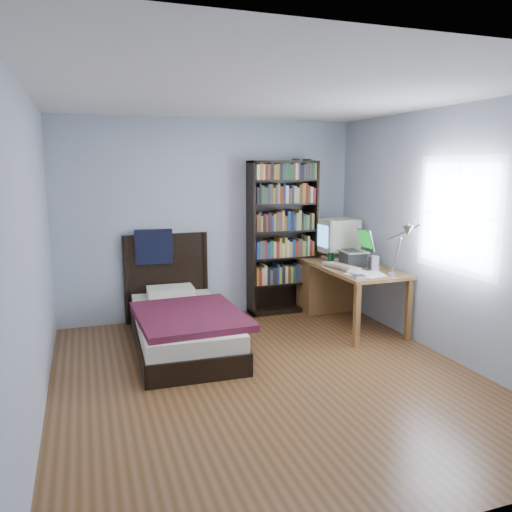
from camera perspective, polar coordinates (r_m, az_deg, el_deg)
name	(u,v)px	position (r m, az deg, el deg)	size (l,w,h in m)	color
room	(272,243)	(4.38, 1.79, 1.52)	(4.20, 4.24, 2.50)	#523718
desk	(332,282)	(6.62, 8.63, -3.00)	(0.75, 1.61, 0.73)	brown
crt_monitor	(337,236)	(6.57, 9.22, 2.29)	(0.47, 0.44, 0.52)	beige
laptop	(354,256)	(6.16, 11.16, 0.05)	(0.38, 0.39, 0.44)	#2D2D30
desk_lamp	(405,235)	(5.21, 16.71, 2.26)	(0.24, 0.53, 0.63)	#99999E
keyboard	(341,266)	(6.01, 9.74, -1.15)	(0.19, 0.49, 0.03)	#B7AF99
speaker	(374,263)	(5.90, 13.32, -0.80)	(0.09, 0.09, 0.18)	gray
soda_can	(331,257)	(6.33, 8.55, -0.13)	(0.07, 0.07, 0.13)	#083C1C
mouse	(336,260)	(6.37, 9.16, -0.46)	(0.07, 0.12, 0.04)	silver
phone_silver	(346,270)	(5.80, 10.26, -1.63)	(0.05, 0.10, 0.02)	silver
phone_grey	(354,274)	(5.62, 11.14, -2.04)	(0.05, 0.10, 0.02)	gray
external_drive	(359,277)	(5.50, 11.72, -2.31)	(0.11, 0.11, 0.02)	gray
bookshelf	(282,238)	(6.53, 3.04, 2.11)	(0.89, 0.30, 1.99)	black
bed	(181,321)	(5.52, -8.55, -7.39)	(1.10, 2.08, 1.16)	black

